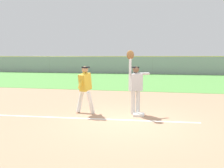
# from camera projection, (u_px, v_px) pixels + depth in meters

# --- Properties ---
(ground_plane) EXTENTS (69.30, 69.30, 0.00)m
(ground_plane) POSITION_uv_depth(u_px,v_px,m) (128.00, 121.00, 7.58)
(ground_plane) COLOR tan
(outfield_grass) EXTENTS (53.03, 14.63, 0.01)m
(outfield_grass) POSITION_uv_depth(u_px,v_px,m) (150.00, 80.00, 21.09)
(outfield_grass) COLOR #549342
(outfield_grass) RESTS_ON ground_plane
(chalk_foul_line) EXTENTS (11.98, 0.82, 0.01)m
(chalk_foul_line) POSITION_uv_depth(u_px,v_px,m) (21.00, 116.00, 8.25)
(chalk_foul_line) COLOR white
(chalk_foul_line) RESTS_ON ground_plane
(first_base) EXTENTS (0.38, 0.38, 0.08)m
(first_base) POSITION_uv_depth(u_px,v_px,m) (139.00, 114.00, 8.31)
(first_base) COLOR white
(first_base) RESTS_ON ground_plane
(fielder) EXTENTS (0.81, 0.57, 2.28)m
(fielder) POSITION_uv_depth(u_px,v_px,m) (135.00, 83.00, 8.43)
(fielder) COLOR silver
(fielder) RESTS_ON ground_plane
(runner) EXTENTS (0.76, 0.83, 1.72)m
(runner) POSITION_uv_depth(u_px,v_px,m) (85.00, 86.00, 8.53)
(runner) COLOR white
(runner) RESTS_ON ground_plane
(baseball) EXTENTS (0.07, 0.07, 0.07)m
(baseball) POSITION_uv_depth(u_px,v_px,m) (132.00, 58.00, 8.45)
(baseball) COLOR white
(outfield_fence) EXTENTS (53.11, 0.08, 2.12)m
(outfield_fence) POSITION_uv_depth(u_px,v_px,m) (153.00, 65.00, 28.09)
(outfield_fence) COLOR #93999E
(outfield_fence) RESTS_ON ground_plane
(parked_car_green) EXTENTS (4.55, 2.42, 1.25)m
(parked_car_green) POSITION_uv_depth(u_px,v_px,m) (119.00, 67.00, 32.78)
(parked_car_green) COLOR #1E6B33
(parked_car_green) RESTS_ON ground_plane
(parked_car_red) EXTENTS (4.43, 2.18, 1.25)m
(parked_car_red) POSITION_uv_depth(u_px,v_px,m) (162.00, 67.00, 31.15)
(parked_car_red) COLOR #B21E1E
(parked_car_red) RESTS_ON ground_plane
(parked_car_white) EXTENTS (4.51, 2.34, 1.25)m
(parked_car_white) POSITION_uv_depth(u_px,v_px,m) (201.00, 68.00, 29.84)
(parked_car_white) COLOR white
(parked_car_white) RESTS_ON ground_plane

